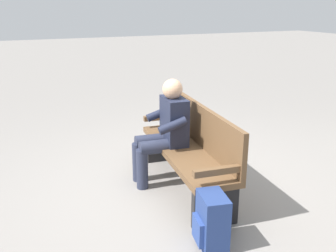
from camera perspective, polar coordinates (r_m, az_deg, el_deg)
name	(u,v)px	position (r m, az deg, el deg)	size (l,w,h in m)	color
ground_plane	(185,187)	(4.26, 2.52, -9.19)	(40.00, 40.00, 0.00)	gray
bench_near	(191,148)	(4.09, 3.54, -3.31)	(1.84, 0.69, 0.90)	brown
person_seated	(165,129)	(4.16, -0.52, -0.42)	(0.60, 0.60, 1.18)	#1E2338
backpack	(212,221)	(3.23, 6.60, -14.13)	(0.35, 0.29, 0.47)	navy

